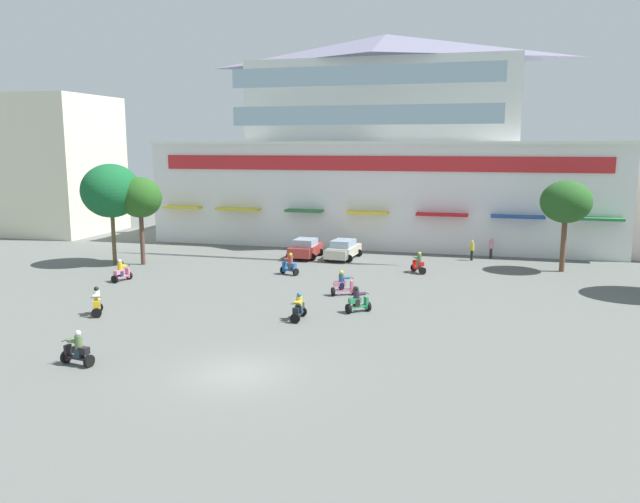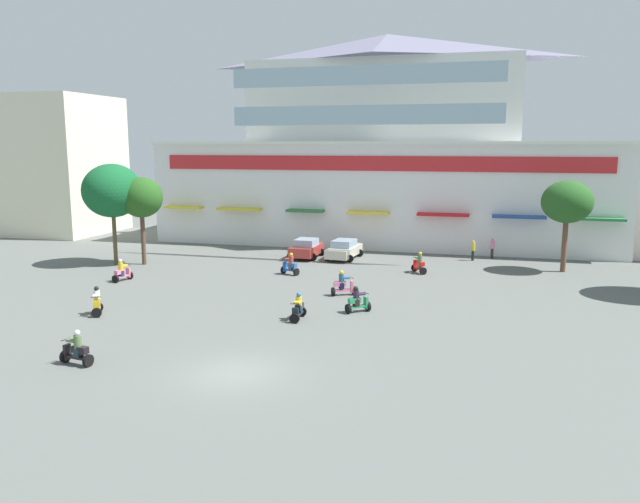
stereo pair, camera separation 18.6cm
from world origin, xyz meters
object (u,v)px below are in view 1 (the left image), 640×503
Objects in this scene: pedestrian_1 at (491,247)px; scooter_rider_6 at (299,309)px; scooter_rider_2 at (343,285)px; scooter_rider_7 at (121,272)px; scooter_rider_5 at (419,264)px; parked_car_0 at (305,248)px; plaza_tree_2 at (140,198)px; scooter_rider_8 at (77,351)px; pedestrian_0 at (472,249)px; plaza_tree_0 at (111,191)px; scooter_rider_3 at (358,301)px; parked_car_1 at (343,249)px; scooter_rider_1 at (97,303)px; plaza_tree_3 at (566,202)px; scooter_rider_0 at (290,266)px.

scooter_rider_6 is at bearing -115.09° from pedestrian_1.
scooter_rider_7 is (-15.14, 0.07, -0.03)m from scooter_rider_2.
parked_car_0 is at bearing 158.62° from scooter_rider_5.
scooter_rider_6 is 0.97× the size of scooter_rider_7.
plaza_tree_2 is 4.40× the size of scooter_rider_8.
pedestrian_0 is (3.55, 5.99, 0.27)m from scooter_rider_5.
scooter_rider_6 is at bearing -31.68° from plaza_tree_0.
pedestrian_1 reaches higher than scooter_rider_3.
plaza_tree_0 is 1.68× the size of parked_car_1.
scooter_rider_2 is at bearing 33.14° from scooter_rider_1.
pedestrian_1 reaches higher than pedestrian_0.
plaza_tree_2 reaches higher than scooter_rider_6.
scooter_rider_8 reaches higher than scooter_rider_6.
scooter_rider_2 reaches higher than scooter_rider_7.
parked_car_0 is at bearing 25.35° from plaza_tree_0.
scooter_rider_3 is at bearing -107.87° from pedestrian_0.
pedestrian_0 is (12.97, 2.30, 0.13)m from parked_car_0.
scooter_rider_1 is (-25.34, -18.70, -4.33)m from plaza_tree_3.
pedestrian_0 reaches higher than scooter_rider_3.
scooter_rider_0 is 14.35m from scooter_rider_1.
pedestrian_0 is at bearing 10.81° from parked_car_1.
parked_car_0 is 2.50× the size of scooter_rider_1.
scooter_rider_0 is at bearing -143.63° from pedestrian_1.
pedestrian_0 is (24.12, 8.12, -4.14)m from plaza_tree_2.
scooter_rider_5 is 0.92× the size of pedestrian_1.
plaza_tree_2 reaches higher than parked_car_0.
scooter_rider_3 is 11.64m from scooter_rider_5.
pedestrian_1 reaches higher than scooter_rider_1.
scooter_rider_6 is (4.66, -17.37, -0.19)m from parked_car_0.
scooter_rider_7 is at bearing -73.09° from plaza_tree_2.
plaza_tree_0 reaches higher than pedestrian_1.
pedestrian_1 reaches higher than scooter_rider_8.
scooter_rider_0 is at bearing -83.45° from parked_car_0.
scooter_rider_6 is (3.91, -10.79, -0.06)m from scooter_rider_0.
scooter_rider_1 is at bearing -60.67° from plaza_tree_0.
parked_car_0 is 13.17m from pedestrian_0.
pedestrian_0 reaches higher than parked_car_1.
plaza_tree_0 is 1.17× the size of plaza_tree_3.
parked_car_1 is 2.82× the size of pedestrian_0.
plaza_tree_3 is (30.48, 5.29, -0.08)m from plaza_tree_2.
pedestrian_0 is at bearing 31.65° from scooter_rider_7.
pedestrian_0 is (5.62, 17.44, 0.31)m from scooter_rider_3.
pedestrian_1 reaches higher than scooter_rider_7.
scooter_rider_2 is (11.73, 7.66, -0.00)m from scooter_rider_1.
scooter_rider_6 is at bearing 52.08° from scooter_rider_8.
plaza_tree_3 is at bearing 50.64° from scooter_rider_3.
parked_car_1 reaches higher than scooter_rider_6.
scooter_rider_5 is at bearing 64.82° from scooter_rider_2.
scooter_rider_5 reaches higher than scooter_rider_7.
scooter_rider_6 is (-4.76, -13.68, -0.05)m from scooter_rider_5.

